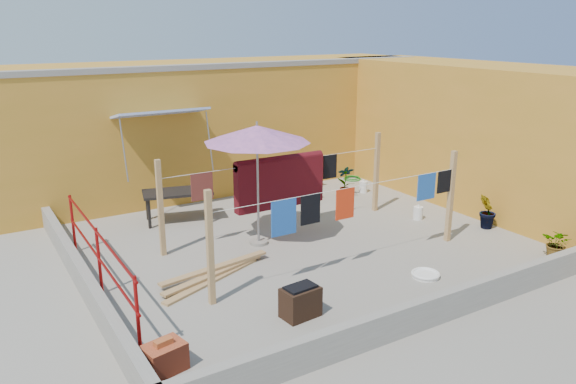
{
  "coord_description": "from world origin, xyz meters",
  "views": [
    {
      "loc": [
        -5.5,
        -8.57,
        4.06
      ],
      "look_at": [
        -0.12,
        0.3,
        0.97
      ],
      "focal_mm": 35.0,
      "sensor_mm": 36.0,
      "label": 1
    }
  ],
  "objects_px": {
    "brazier": "(300,302)",
    "green_hose": "(352,178)",
    "outdoor_table": "(178,194)",
    "white_basin": "(425,275)",
    "plant_back_a": "(304,174)",
    "patio_umbrella": "(257,135)",
    "water_jug_a": "(418,213)",
    "water_jug_b": "(363,187)",
    "brick_stack": "(164,357)"
  },
  "relations": [
    {
      "from": "patio_umbrella",
      "to": "water_jug_a",
      "type": "relative_size",
      "value": 7.66
    },
    {
      "from": "water_jug_a",
      "to": "brazier",
      "type": "bearing_deg",
      "value": -153.16
    },
    {
      "from": "patio_umbrella",
      "to": "plant_back_a",
      "type": "height_order",
      "value": "patio_umbrella"
    },
    {
      "from": "patio_umbrella",
      "to": "outdoor_table",
      "type": "xyz_separation_m",
      "value": [
        -0.84,
        2.06,
        -1.53
      ]
    },
    {
      "from": "patio_umbrella",
      "to": "green_hose",
      "type": "distance_m",
      "value": 5.67
    },
    {
      "from": "outdoor_table",
      "to": "green_hose",
      "type": "relative_size",
      "value": 3.29
    },
    {
      "from": "brazier",
      "to": "patio_umbrella",
      "type": "bearing_deg",
      "value": 73.56
    },
    {
      "from": "brazier",
      "to": "plant_back_a",
      "type": "relative_size",
      "value": 0.76
    },
    {
      "from": "outdoor_table",
      "to": "patio_umbrella",
      "type": "bearing_deg",
      "value": -67.71
    },
    {
      "from": "brick_stack",
      "to": "plant_back_a",
      "type": "bearing_deg",
      "value": 45.42
    },
    {
      "from": "brick_stack",
      "to": "water_jug_b",
      "type": "relative_size",
      "value": 1.69
    },
    {
      "from": "green_hose",
      "to": "plant_back_a",
      "type": "distance_m",
      "value": 1.63
    },
    {
      "from": "brazier",
      "to": "water_jug_b",
      "type": "distance_m",
      "value": 6.55
    },
    {
      "from": "water_jug_a",
      "to": "green_hose",
      "type": "height_order",
      "value": "water_jug_a"
    },
    {
      "from": "outdoor_table",
      "to": "water_jug_b",
      "type": "bearing_deg",
      "value": -4.18
    },
    {
      "from": "outdoor_table",
      "to": "white_basin",
      "type": "height_order",
      "value": "outdoor_table"
    },
    {
      "from": "water_jug_a",
      "to": "water_jug_b",
      "type": "relative_size",
      "value": 0.99
    },
    {
      "from": "water_jug_b",
      "to": "green_hose",
      "type": "relative_size",
      "value": 0.69
    },
    {
      "from": "patio_umbrella",
      "to": "outdoor_table",
      "type": "height_order",
      "value": "patio_umbrella"
    },
    {
      "from": "green_hose",
      "to": "outdoor_table",
      "type": "bearing_deg",
      "value": -171.74
    },
    {
      "from": "white_basin",
      "to": "water_jug_b",
      "type": "bearing_deg",
      "value": 63.41
    },
    {
      "from": "brazier",
      "to": "plant_back_a",
      "type": "height_order",
      "value": "plant_back_a"
    },
    {
      "from": "patio_umbrella",
      "to": "water_jug_a",
      "type": "height_order",
      "value": "patio_umbrella"
    },
    {
      "from": "outdoor_table",
      "to": "white_basin",
      "type": "xyz_separation_m",
      "value": [
        2.53,
        -4.83,
        -0.57
      ]
    },
    {
      "from": "brazier",
      "to": "white_basin",
      "type": "bearing_deg",
      "value": 0.67
    },
    {
      "from": "brazier",
      "to": "water_jug_b",
      "type": "height_order",
      "value": "brazier"
    },
    {
      "from": "outdoor_table",
      "to": "brazier",
      "type": "height_order",
      "value": "outdoor_table"
    },
    {
      "from": "patio_umbrella",
      "to": "green_hose",
      "type": "xyz_separation_m",
      "value": [
        4.44,
        2.83,
        -2.11
      ]
    },
    {
      "from": "brazier",
      "to": "green_hose",
      "type": "xyz_separation_m",
      "value": [
        5.27,
        5.63,
        -0.2
      ]
    },
    {
      "from": "white_basin",
      "to": "water_jug_b",
      "type": "distance_m",
      "value": 5.01
    },
    {
      "from": "outdoor_table",
      "to": "water_jug_a",
      "type": "bearing_deg",
      "value": -30.05
    },
    {
      "from": "white_basin",
      "to": "water_jug_a",
      "type": "xyz_separation_m",
      "value": [
        1.96,
        2.23,
        0.1
      ]
    },
    {
      "from": "patio_umbrella",
      "to": "outdoor_table",
      "type": "relative_size",
      "value": 1.59
    },
    {
      "from": "brazier",
      "to": "plant_back_a",
      "type": "bearing_deg",
      "value": 56.84
    },
    {
      "from": "outdoor_table",
      "to": "plant_back_a",
      "type": "relative_size",
      "value": 2.1
    },
    {
      "from": "outdoor_table",
      "to": "green_hose",
      "type": "bearing_deg",
      "value": 8.26
    },
    {
      "from": "brazier",
      "to": "green_hose",
      "type": "relative_size",
      "value": 1.2
    },
    {
      "from": "brick_stack",
      "to": "green_hose",
      "type": "relative_size",
      "value": 1.16
    },
    {
      "from": "green_hose",
      "to": "plant_back_a",
      "type": "xyz_separation_m",
      "value": [
        -1.59,
        0.0,
        0.34
      ]
    },
    {
      "from": "brick_stack",
      "to": "water_jug_b",
      "type": "xyz_separation_m",
      "value": [
        6.89,
        4.78,
        -0.04
      ]
    },
    {
      "from": "patio_umbrella",
      "to": "green_hose",
      "type": "relative_size",
      "value": 5.22
    },
    {
      "from": "brazier",
      "to": "water_jug_b",
      "type": "relative_size",
      "value": 1.74
    },
    {
      "from": "white_basin",
      "to": "plant_back_a",
      "type": "xyz_separation_m",
      "value": [
        1.17,
        5.6,
        0.33
      ]
    },
    {
      "from": "water_jug_a",
      "to": "plant_back_a",
      "type": "height_order",
      "value": "plant_back_a"
    },
    {
      "from": "water_jug_b",
      "to": "green_hose",
      "type": "bearing_deg",
      "value": 65.27
    },
    {
      "from": "patio_umbrella",
      "to": "water_jug_b",
      "type": "height_order",
      "value": "patio_umbrella"
    },
    {
      "from": "white_basin",
      "to": "green_hose",
      "type": "relative_size",
      "value": 1.01
    },
    {
      "from": "patio_umbrella",
      "to": "brazier",
      "type": "bearing_deg",
      "value": -106.44
    },
    {
      "from": "white_basin",
      "to": "green_hose",
      "type": "bearing_deg",
      "value": 63.78
    },
    {
      "from": "patio_umbrella",
      "to": "brazier",
      "type": "relative_size",
      "value": 4.37
    }
  ]
}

